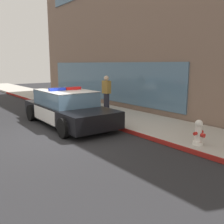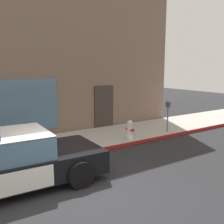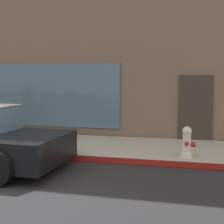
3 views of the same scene
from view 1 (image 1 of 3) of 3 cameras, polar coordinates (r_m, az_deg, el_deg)
name	(u,v)px [view 1 (image 1 of 3)]	position (r m, az deg, el deg)	size (l,w,h in m)	color
ground	(60,138)	(8.70, -11.63, -5.65)	(48.00, 48.00, 0.00)	#262628
sidewalk	(138,121)	(10.64, 5.81, -2.04)	(48.00, 2.73, 0.15)	#B2ADA3
curb_red_paint	(111,126)	(9.77, -0.12, -3.14)	(28.80, 0.04, 0.14)	maroon
storefront_building	(200,24)	(17.34, 19.22, 18.17)	(19.39, 11.42, 9.66)	#7A6051
police_cruiser	(67,108)	(10.38, -10.00, 0.93)	(4.95, 2.25, 1.49)	black
fire_hydrant	(198,133)	(7.64, 18.84, -4.42)	(0.34, 0.39, 0.73)	silver
pedestrian_on_sidewalk	(106,93)	(12.47, -1.25, 4.27)	(0.42, 0.30, 1.71)	#23232D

